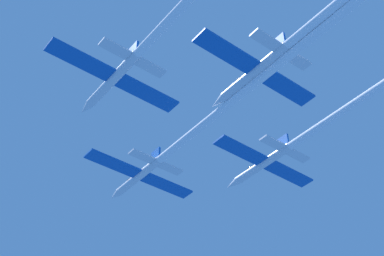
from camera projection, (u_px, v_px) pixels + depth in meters
name	position (u px, v px, depth m)	size (l,w,h in m)	color
jet_lead	(198.00, 129.00, 84.34)	(21.04, 61.87, 3.49)	silver
jet_left_wing	(168.00, 21.00, 69.39)	(21.04, 54.78, 3.49)	silver
jet_right_wing	(331.00, 119.00, 83.17)	(21.04, 58.32, 3.49)	silver
jet_slot	(335.00, 6.00, 66.97)	(21.04, 57.29, 3.49)	silver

